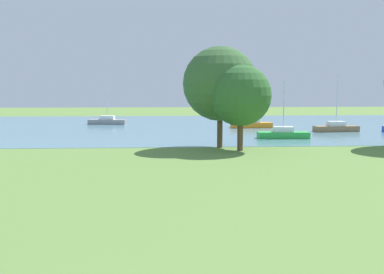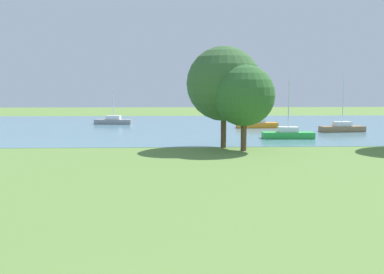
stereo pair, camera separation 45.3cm
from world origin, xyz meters
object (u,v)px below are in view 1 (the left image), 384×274
(sailboat_gray, at_px, (107,121))
(tree_west_near, at_px, (220,84))
(sailboat_brown, at_px, (336,127))
(sailboat_orange, at_px, (251,124))
(sailboat_green, at_px, (283,134))
(tree_mid_shore, at_px, (241,96))

(sailboat_gray, xyz_separation_m, tree_west_near, (11.78, -23.84, 4.66))
(sailboat_brown, bearing_deg, sailboat_orange, 147.73)
(sailboat_green, bearing_deg, tree_mid_shore, -123.70)
(sailboat_brown, distance_m, sailboat_green, 9.70)
(sailboat_gray, bearing_deg, tree_mid_shore, -63.00)
(sailboat_brown, xyz_separation_m, sailboat_green, (-7.41, -6.26, -0.01))
(sailboat_gray, xyz_separation_m, tree_mid_shore, (13.12, -25.74, 3.77))
(sailboat_orange, distance_m, tree_west_near, 19.23)
(sailboat_green, bearing_deg, tree_west_near, -137.40)
(sailboat_green, xyz_separation_m, tree_mid_shore, (-5.42, -8.12, 3.77))
(sailboat_gray, relative_size, tree_mid_shore, 0.78)
(sailboat_brown, distance_m, sailboat_gray, 28.33)
(sailboat_orange, relative_size, tree_west_near, 0.96)
(sailboat_green, relative_size, tree_west_near, 0.67)
(tree_mid_shore, bearing_deg, sailboat_brown, 48.26)
(sailboat_orange, distance_m, sailboat_brown, 9.82)
(sailboat_green, distance_m, sailboat_gray, 25.58)
(sailboat_brown, xyz_separation_m, tree_west_near, (-14.17, -12.47, 4.65))
(sailboat_orange, xyz_separation_m, sailboat_green, (0.89, -11.50, -0.03))
(tree_west_near, bearing_deg, sailboat_green, 42.60)
(sailboat_orange, height_order, sailboat_green, sailboat_orange)
(sailboat_brown, relative_size, sailboat_gray, 1.20)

